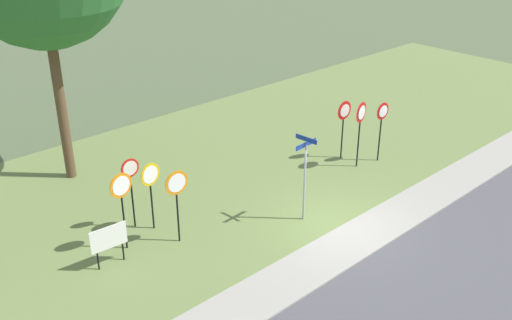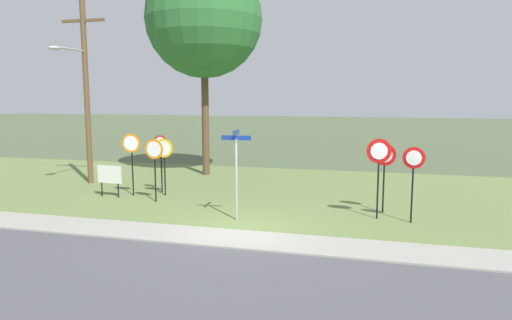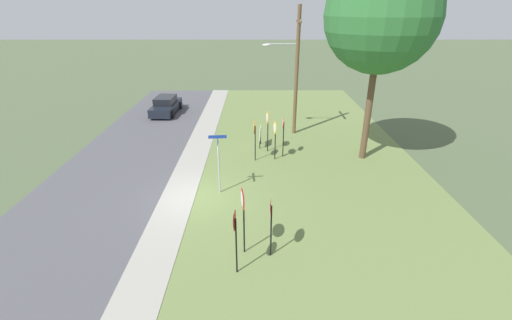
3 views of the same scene
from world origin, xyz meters
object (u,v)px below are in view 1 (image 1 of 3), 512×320
object	(u,v)px
street_name_post	(305,171)
stop_sign_far_center	(122,195)
yield_sign_near_right	(344,116)
notice_board	(109,240)
stop_sign_near_right	(151,182)
yield_sign_far_left	(361,119)
yield_sign_near_left	(382,118)
stop_sign_far_left	(131,179)
stop_sign_near_left	(177,191)

from	to	relation	value
street_name_post	stop_sign_far_center	bearing A→B (deg)	150.51
yield_sign_near_right	notice_board	world-z (taller)	yield_sign_near_right
stop_sign_near_right	yield_sign_far_left	size ratio (longest dim) A/B	0.87
street_name_post	notice_board	distance (m)	6.25
stop_sign_near_right	yield_sign_near_left	size ratio (longest dim) A/B	0.95
stop_sign_far_left	stop_sign_near_right	bearing A→B (deg)	-50.52
stop_sign_far_center	notice_board	xyz separation A→B (m)	(-0.77, -0.41, -0.98)
stop_sign_near_left	stop_sign_far_center	world-z (taller)	stop_sign_far_center
stop_sign_near_left	stop_sign_far_center	distance (m)	1.57
street_name_post	yield_sign_near_left	bearing A→B (deg)	6.70
stop_sign_near_left	notice_board	bearing A→B (deg)	173.60
stop_sign_far_left	notice_board	bearing A→B (deg)	-139.56
stop_sign_near_left	stop_sign_far_center	size ratio (longest dim) A/B	0.96
stop_sign_far_left	yield_sign_far_left	world-z (taller)	yield_sign_far_left
yield_sign_near_left	yield_sign_far_left	distance (m)	1.08
stop_sign_far_left	street_name_post	size ratio (longest dim) A/B	0.82
stop_sign_near_right	stop_sign_far_center	world-z (taller)	stop_sign_far_center
yield_sign_near_left	stop_sign_near_right	bearing A→B (deg)	172.90
yield_sign_near_right	street_name_post	world-z (taller)	street_name_post
stop_sign_near_left	yield_sign_near_left	size ratio (longest dim) A/B	0.99
stop_sign_far_left	stop_sign_far_center	xyz separation A→B (m)	(-0.83, -0.88, 0.13)
stop_sign_near_left	yield_sign_near_left	xyz separation A→B (m)	(9.12, -0.61, 0.05)
stop_sign_near_left	stop_sign_near_right	size ratio (longest dim) A/B	1.05
stop_sign_near_right	yield_sign_far_left	xyz separation A→B (m)	(8.25, -1.53, 0.31)
stop_sign_near_right	street_name_post	size ratio (longest dim) A/B	0.79
yield_sign_near_left	yield_sign_near_right	size ratio (longest dim) A/B	1.02
stop_sign_far_left	notice_board	xyz separation A→B (m)	(-1.60, -1.29, -0.86)
stop_sign_near_left	yield_sign_near_left	bearing A→B (deg)	-1.06
stop_sign_far_left	yield_sign_near_right	xyz separation A→B (m)	(8.82, -1.08, 0.07)
stop_sign_near_left	yield_sign_far_left	xyz separation A→B (m)	(8.08, -0.39, 0.23)
stop_sign_far_left	notice_board	size ratio (longest dim) A/B	1.90
stop_sign_near_right	notice_board	xyz separation A→B (m)	(-1.98, -0.79, -0.82)
stop_sign_far_left	yield_sign_far_left	xyz separation A→B (m)	(8.63, -2.02, 0.27)
notice_board	yield_sign_near_left	bearing A→B (deg)	-0.41
yield_sign_far_left	yield_sign_near_left	bearing A→B (deg)	-22.59
yield_sign_near_left	yield_sign_near_right	distance (m)	1.44
yield_sign_far_left	stop_sign_near_left	bearing A→B (deg)	166.41
yield_sign_near_right	stop_sign_far_left	bearing A→B (deg)	175.15
stop_sign_near_left	notice_board	size ratio (longest dim) A/B	1.90
yield_sign_near_left	street_name_post	distance (m)	5.51
street_name_post	yield_sign_near_right	bearing A→B (deg)	21.55
yield_sign_far_left	stop_sign_far_center	bearing A→B (deg)	162.27
stop_sign_near_left	notice_board	world-z (taller)	stop_sign_near_left
stop_sign_far_center	yield_sign_near_left	xyz separation A→B (m)	(10.50, -1.36, -0.04)
street_name_post	notice_board	bearing A→B (deg)	157.00
stop_sign_far_center	yield_sign_far_left	distance (m)	9.53
yield_sign_near_left	stop_sign_far_left	bearing A→B (deg)	170.51
stop_sign_far_center	street_name_post	size ratio (longest dim) A/B	0.86
stop_sign_far_center	notice_board	distance (m)	1.32
stop_sign_near_left	stop_sign_far_left	bearing A→B (deg)	111.29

